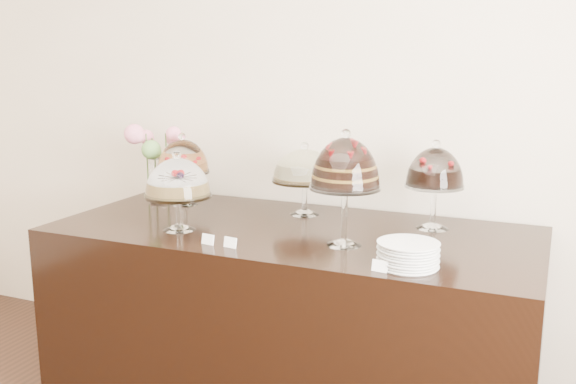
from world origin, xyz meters
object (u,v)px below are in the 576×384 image
at_px(cake_stand_choco_layer, 345,168).
at_px(cake_stand_fruit_tart, 183,160).
at_px(cake_stand_dark_choco, 435,172).
at_px(flower_vase, 155,155).
at_px(cake_stand_cheesecake, 305,168).
at_px(display_counter, 292,320).
at_px(cake_stand_sugar_sponge, 178,181).
at_px(plate_stack, 408,254).

height_order(cake_stand_choco_layer, cake_stand_fruit_tart, cake_stand_choco_layer).
height_order(cake_stand_dark_choco, flower_vase, flower_vase).
height_order(cake_stand_cheesecake, flower_vase, flower_vase).
height_order(display_counter, cake_stand_choco_layer, cake_stand_choco_layer).
distance_m(display_counter, cake_stand_sugar_sponge, 0.85).
relative_size(display_counter, plate_stack, 9.70).
bearing_deg(cake_stand_sugar_sponge, cake_stand_choco_layer, 4.80).
distance_m(cake_stand_sugar_sponge, cake_stand_choco_layer, 0.78).
bearing_deg(cake_stand_sugar_sponge, cake_stand_cheesecake, 50.16).
bearing_deg(cake_stand_choco_layer, plate_stack, -29.39).
height_order(cake_stand_dark_choco, cake_stand_fruit_tart, cake_stand_dark_choco).
bearing_deg(cake_stand_choco_layer, flower_vase, 159.97).
distance_m(display_counter, cake_stand_choco_layer, 0.85).
distance_m(cake_stand_sugar_sponge, plate_stack, 1.10).
height_order(cake_stand_cheesecake, plate_stack, cake_stand_cheesecake).
relative_size(cake_stand_cheesecake, flower_vase, 0.88).
bearing_deg(cake_stand_sugar_sponge, flower_vase, 132.97).
relative_size(cake_stand_choco_layer, plate_stack, 2.15).
xyz_separation_m(cake_stand_cheesecake, cake_stand_dark_choco, (0.64, -0.02, 0.03)).
bearing_deg(cake_stand_dark_choco, cake_stand_sugar_sponge, -155.51).
bearing_deg(cake_stand_fruit_tart, plate_stack, -22.81).
bearing_deg(cake_stand_choco_layer, cake_stand_sugar_sponge, -175.20).
bearing_deg(cake_stand_fruit_tart, flower_vase, 163.04).
bearing_deg(cake_stand_sugar_sponge, cake_stand_fruit_tart, 119.86).
bearing_deg(display_counter, cake_stand_dark_choco, 23.20).
distance_m(cake_stand_cheesecake, plate_stack, 0.92).
height_order(cake_stand_choco_layer, cake_stand_dark_choco, cake_stand_choco_layer).
xyz_separation_m(cake_stand_cheesecake, flower_vase, (-0.90, 0.02, 0.01)).
height_order(cake_stand_sugar_sponge, cake_stand_choco_layer, cake_stand_choco_layer).
relative_size(cake_stand_choco_layer, flower_vase, 1.17).
bearing_deg(flower_vase, cake_stand_cheesecake, -1.49).
bearing_deg(cake_stand_dark_choco, plate_stack, -87.92).
bearing_deg(cake_stand_fruit_tart, cake_stand_cheesecake, 3.85).
bearing_deg(display_counter, cake_stand_fruit_tart, 162.72).
xyz_separation_m(display_counter, flower_vase, (-0.95, 0.29, 0.69)).
height_order(display_counter, flower_vase, flower_vase).
bearing_deg(cake_stand_cheesecake, cake_stand_dark_choco, -1.51).
bearing_deg(cake_stand_cheesecake, plate_stack, -42.56).
distance_m(display_counter, cake_stand_fruit_tart, 1.03).
bearing_deg(cake_stand_dark_choco, cake_stand_cheesecake, 178.49).
distance_m(cake_stand_sugar_sponge, cake_stand_cheesecake, 0.65).
relative_size(display_counter, flower_vase, 5.28).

